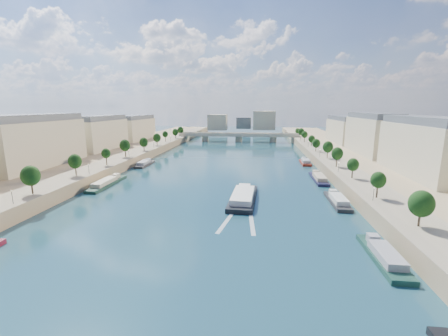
# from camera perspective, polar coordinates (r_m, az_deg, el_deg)

# --- Properties ---
(ground) EXTENTS (700.00, 700.00, 0.00)m
(ground) POSITION_cam_1_polar(r_m,az_deg,el_deg) (150.23, -0.47, -0.94)
(ground) COLOR #0D3239
(ground) RESTS_ON ground
(quay_left) EXTENTS (44.00, 520.00, 5.00)m
(quay_left) POSITION_cam_1_polar(r_m,az_deg,el_deg) (173.56, -24.79, 0.53)
(quay_left) COLOR #9E8460
(quay_left) RESTS_ON ground
(quay_right) EXTENTS (44.00, 520.00, 5.00)m
(quay_right) POSITION_cam_1_polar(r_m,az_deg,el_deg) (158.31, 26.37, -0.60)
(quay_right) COLOR #9E8460
(quay_right) RESTS_ON ground
(pave_left) EXTENTS (14.00, 520.00, 0.10)m
(pave_left) POSITION_cam_1_polar(r_m,az_deg,el_deg) (165.87, -20.43, 1.30)
(pave_left) COLOR gray
(pave_left) RESTS_ON quay_left
(pave_right) EXTENTS (14.00, 520.00, 0.10)m
(pave_right) POSITION_cam_1_polar(r_m,az_deg,el_deg) (153.32, 21.19, 0.44)
(pave_right) COLOR gray
(pave_right) RESTS_ON quay_right
(trees_left) EXTENTS (4.80, 268.80, 8.26)m
(trees_left) POSITION_cam_1_polar(r_m,az_deg,el_deg) (165.93, -19.64, 3.26)
(trees_left) COLOR #382B1E
(trees_left) RESTS_ON ground
(trees_right) EXTENTS (4.80, 268.80, 8.26)m
(trees_right) POSITION_cam_1_polar(r_m,az_deg,el_deg) (161.52, 19.76, 3.04)
(trees_right) COLOR #382B1E
(trees_right) RESTS_ON ground
(lamps_left) EXTENTS (0.36, 200.36, 4.28)m
(lamps_left) POSITION_cam_1_polar(r_m,az_deg,el_deg) (154.62, -20.66, 1.60)
(lamps_left) COLOR black
(lamps_left) RESTS_ON ground
(lamps_right) EXTENTS (0.36, 200.36, 4.28)m
(lamps_right) POSITION_cam_1_polar(r_m,az_deg,el_deg) (156.55, 19.22, 1.82)
(lamps_right) COLOR black
(lamps_right) RESTS_ON ground
(buildings_left) EXTENTS (16.00, 226.00, 23.20)m
(buildings_left) POSITION_cam_1_polar(r_m,az_deg,el_deg) (188.69, -26.69, 5.47)
(buildings_left) COLOR #C2B895
(buildings_left) RESTS_ON ground
(buildings_right) EXTENTS (16.00, 226.00, 23.20)m
(buildings_right) POSITION_cam_1_polar(r_m,az_deg,el_deg) (172.13, 29.54, 4.71)
(buildings_right) COLOR #C2B895
(buildings_right) RESTS_ON ground
(skyline) EXTENTS (79.00, 42.00, 22.00)m
(skyline) POSITION_cam_1_polar(r_m,az_deg,el_deg) (365.77, 4.19, 8.84)
(skyline) COLOR #C2B895
(skyline) RESTS_ON ground
(bridge) EXTENTS (112.00, 12.00, 8.15)m
(bridge) POSITION_cam_1_polar(r_m,az_deg,el_deg) (283.20, 2.83, 6.07)
(bridge) COLOR #C1B79E
(bridge) RESTS_ON ground
(tour_barge) EXTENTS (9.95, 30.26, 4.06)m
(tour_barge) POSITION_cam_1_polar(r_m,az_deg,el_deg) (107.08, 3.67, -5.57)
(tour_barge) COLOR black
(tour_barge) RESTS_ON ground
(wake) EXTENTS (10.75, 26.02, 0.04)m
(wake) POSITION_cam_1_polar(r_m,az_deg,el_deg) (91.83, 3.15, -9.31)
(wake) COLOR silver
(wake) RESTS_ON ground
(moored_barges_left) EXTENTS (5.00, 156.66, 3.60)m
(moored_barges_left) POSITION_cam_1_polar(r_m,az_deg,el_deg) (111.85, -28.49, -6.43)
(moored_barges_left) COLOR #191E37
(moored_barges_left) RESTS_ON ground
(moored_barges_right) EXTENTS (5.00, 164.22, 3.60)m
(moored_barges_right) POSITION_cam_1_polar(r_m,az_deg,el_deg) (108.03, 21.20, -6.39)
(moored_barges_right) COLOR black
(moored_barges_right) RESTS_ON ground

